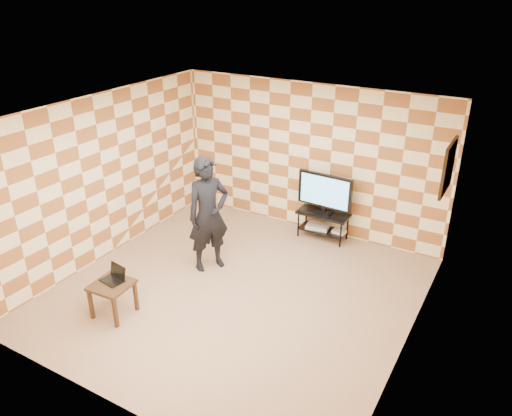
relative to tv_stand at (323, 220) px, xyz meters
The scene contains 14 objects.
floor 2.30m from the tv_stand, 101.24° to the right, with size 5.00×5.00×0.00m, color #9E8065.
wall_back 1.11m from the tv_stand, 148.65° to the left, with size 5.00×0.02×2.70m, color #FFF2C0.
wall_front 4.85m from the tv_stand, 95.35° to the right, with size 5.00×0.02×2.70m, color #FFF2C0.
wall_left 3.82m from the tv_stand, 142.85° to the right, with size 0.02×5.00×2.70m, color #FFF2C0.
wall_right 3.19m from the tv_stand, 47.31° to the right, with size 0.02×5.00×2.70m, color #FFF2C0.
ceiling 3.26m from the tv_stand, 101.24° to the right, with size 5.00×5.00×0.02m, color white.
wall_art 2.66m from the tv_stand, 18.55° to the right, with size 0.04×0.72×0.72m.
tv_stand is the anchor object (origin of this frame).
tv 0.54m from the tv_stand, 87.01° to the right, with size 1.00×0.20×0.73m.
dvd_player 0.19m from the tv_stand, behind, with size 0.40×0.28×0.07m, color silver.
game_console 0.35m from the tv_stand, ahead, with size 0.22×0.16×0.05m, color silver.
side_table 3.89m from the tv_stand, 114.81° to the right, with size 0.54×0.54×0.50m.
laptop 3.81m from the tv_stand, 115.82° to the right, with size 0.35×0.29×0.21m.
person 2.24m from the tv_stand, 123.56° to the right, with size 0.68×0.45×1.87m, color black.
Camera 1 is at (3.38, -5.27, 4.31)m, focal length 35.00 mm.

